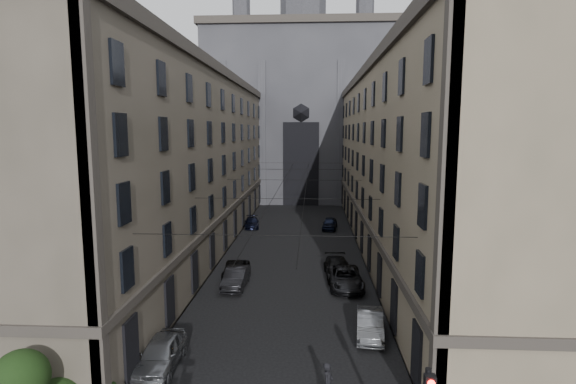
% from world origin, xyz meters
% --- Properties ---
extents(sidewalk_left, '(7.00, 80.00, 0.15)m').
position_xyz_m(sidewalk_left, '(-10.50, 36.00, 0.07)').
color(sidewalk_left, '#383533').
rests_on(sidewalk_left, ground).
extents(sidewalk_right, '(7.00, 80.00, 0.15)m').
position_xyz_m(sidewalk_right, '(10.50, 36.00, 0.07)').
color(sidewalk_right, '#383533').
rests_on(sidewalk_right, ground).
extents(building_left, '(13.60, 60.60, 18.85)m').
position_xyz_m(building_left, '(-13.44, 36.00, 9.34)').
color(building_left, '#443F34').
rests_on(building_left, ground).
extents(building_right, '(13.60, 60.60, 18.85)m').
position_xyz_m(building_right, '(13.44, 36.00, 9.34)').
color(building_right, '#645C48').
rests_on(building_right, ground).
extents(gothic_tower, '(35.00, 23.00, 58.00)m').
position_xyz_m(gothic_tower, '(0.00, 74.96, 17.80)').
color(gothic_tower, '#2D2D33').
rests_on(gothic_tower, ground).
extents(tram_wires, '(14.00, 60.00, 0.43)m').
position_xyz_m(tram_wires, '(0.00, 35.63, 7.25)').
color(tram_wires, black).
rests_on(tram_wires, ground).
extents(car_left_near, '(2.02, 4.85, 1.64)m').
position_xyz_m(car_left_near, '(-6.08, 10.74, 0.82)').
color(car_left_near, slate).
rests_on(car_left_near, ground).
extents(car_left_midnear, '(1.81, 4.83, 1.58)m').
position_xyz_m(car_left_midnear, '(-4.20, 23.37, 0.79)').
color(car_left_midnear, black).
rests_on(car_left_midnear, ground).
extents(car_left_midfar, '(2.49, 4.83, 1.30)m').
position_xyz_m(car_left_midfar, '(-4.60, 25.80, 0.65)').
color(car_left_midfar, black).
rests_on(car_left_midfar, ground).
extents(car_left_far, '(2.34, 4.65, 1.29)m').
position_xyz_m(car_left_far, '(-5.95, 45.97, 0.65)').
color(car_left_far, black).
rests_on(car_left_far, ground).
extents(car_right_near, '(2.03, 4.68, 1.50)m').
position_xyz_m(car_right_near, '(5.54, 15.16, 0.75)').
color(car_right_near, slate).
rests_on(car_right_near, ground).
extents(car_right_midnear, '(2.84, 5.81, 1.59)m').
position_xyz_m(car_right_midnear, '(4.65, 23.77, 0.79)').
color(car_right_midnear, black).
rests_on(car_right_midnear, ground).
extents(car_right_midfar, '(2.53, 5.53, 1.57)m').
position_xyz_m(car_right_midfar, '(4.20, 26.25, 0.78)').
color(car_right_midfar, black).
rests_on(car_right_midfar, ground).
extents(car_right_far, '(2.24, 4.51, 1.48)m').
position_xyz_m(car_right_far, '(4.20, 45.46, 0.74)').
color(car_right_far, black).
rests_on(car_right_far, ground).
extents(pedestrian, '(0.70, 0.85, 2.02)m').
position_xyz_m(pedestrian, '(2.71, 8.00, 1.01)').
color(pedestrian, black).
rests_on(pedestrian, ground).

